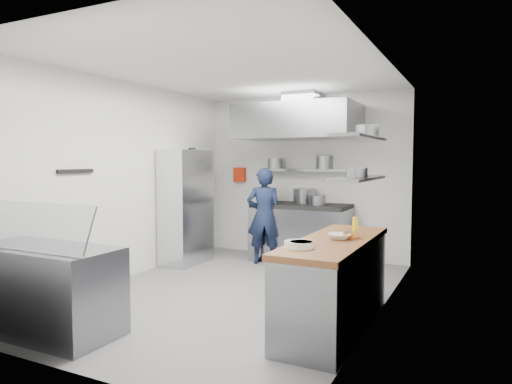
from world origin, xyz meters
The scene contains 36 objects.
floor centered at (0.00, 0.00, 0.00)m, with size 5.00×5.00×0.00m, color slate.
ceiling centered at (0.00, 0.00, 2.80)m, with size 5.00×5.00×0.00m, color silver.
wall_back centered at (0.00, 2.50, 1.40)m, with size 3.60×0.02×2.80m, color white.
wall_front centered at (0.00, -2.50, 1.40)m, with size 3.60×0.02×2.80m, color white.
wall_left centered at (-1.80, 0.00, 1.40)m, with size 5.00×0.02×2.80m, color white.
wall_right centered at (1.80, 0.00, 1.40)m, with size 5.00×0.02×2.80m, color white.
gas_range centered at (0.10, 2.10, 0.45)m, with size 1.60×0.80×0.90m, color gray.
cooktop centered at (0.10, 2.10, 0.93)m, with size 1.57×0.78×0.06m, color black.
stock_pot_left centered at (-0.49, 2.08, 1.06)m, with size 0.28×0.28×0.20m, color slate.
stock_pot_mid centered at (0.07, 2.30, 1.08)m, with size 0.37×0.37×0.24m, color slate.
stock_pot_right centered at (0.42, 2.02, 1.04)m, with size 0.25×0.25×0.16m, color slate.
over_range_shelf centered at (0.10, 2.34, 1.52)m, with size 1.60×0.30×0.04m, color gray.
shelf_pot_a centered at (-0.45, 2.27, 1.63)m, with size 0.26×0.26×0.18m, color slate.
shelf_pot_b centered at (0.37, 2.49, 1.65)m, with size 0.29×0.29×0.22m, color slate.
extractor_hood centered at (0.10, 1.93, 2.30)m, with size 1.90×1.15×0.55m, color gray.
hood_duct centered at (0.10, 2.15, 2.68)m, with size 0.55×0.55×0.24m, color slate.
red_firebox centered at (-1.25, 2.44, 1.42)m, with size 0.22×0.10×0.26m, color red.
chef centered at (-0.38, 1.66, 0.78)m, with size 0.57×0.37×1.56m, color #121B37.
wire_rack centered at (-1.53, 1.12, 0.93)m, with size 0.50×0.90×1.85m, color silver.
rack_bin_a centered at (-1.53, 0.92, 0.80)m, with size 0.17×0.22×0.20m, color white.
rack_bin_b centered at (-1.53, 1.39, 1.30)m, with size 0.14×0.18×0.16m, color yellow.
rack_jar centered at (-1.48, 1.23, 1.80)m, with size 0.11×0.11×0.18m, color black.
knife_strip centered at (-1.78, -0.90, 1.55)m, with size 0.04×0.55×0.05m, color black.
prep_counter_base centered at (1.48, -0.60, 0.42)m, with size 0.62×2.00×0.84m, color gray.
prep_counter_top centered at (1.48, -0.60, 0.87)m, with size 0.65×2.04×0.06m, color brown.
plate_stack_a centered at (1.32, -1.20, 0.93)m, with size 0.27×0.27×0.06m, color white.
plate_stack_b centered at (1.35, -1.20, 0.93)m, with size 0.21×0.21×0.06m, color white.
copper_pan centered at (1.61, -0.49, 0.93)m, with size 0.16×0.16×0.06m, color #B36932.
squeeze_bottle centered at (1.58, -0.19, 0.99)m, with size 0.05×0.05×0.18m, color yellow.
mixing_bowl centered at (1.52, -0.60, 0.93)m, with size 0.23×0.23×0.06m, color white.
wall_shelf_lower centered at (1.64, -0.30, 1.50)m, with size 0.30×1.30×0.04m, color gray.
wall_shelf_upper centered at (1.64, -0.30, 1.92)m, with size 0.30×1.30×0.04m, color gray.
shelf_pot_c centered at (1.69, -0.61, 1.57)m, with size 0.21×0.21×0.10m, color slate.
shelf_pot_d centered at (1.61, 0.17, 2.01)m, with size 0.26×0.26×0.14m, color slate.
display_case centered at (-1.00, -2.00, 0.42)m, with size 1.50×0.70×0.85m, color gray.
display_glass centered at (-1.00, -2.12, 1.07)m, with size 1.47×0.02×0.45m, color silver.
Camera 1 is at (2.77, -5.00, 1.69)m, focal length 32.00 mm.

